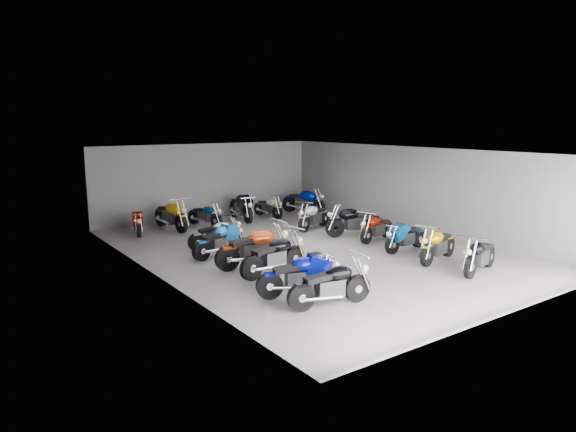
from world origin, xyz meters
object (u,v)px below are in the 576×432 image
Objects in this scene: motorcycle_back_d at (241,207)px; motorcycle_right_d at (377,227)px; motorcycle_left_a at (331,285)px; motorcycle_back_a at (137,222)px; motorcycle_left_b at (300,276)px; motorcycle_right_c at (406,236)px; motorcycle_left_c at (274,256)px; motorcycle_back_c at (205,215)px; motorcycle_left_d at (255,248)px; motorcycle_right_a at (480,255)px; motorcycle_right_b at (438,245)px; drain_grate at (316,253)px; motorcycle_right_f at (314,216)px; motorcycle_back_e at (268,207)px; motorcycle_left_f at (217,234)px; motorcycle_left_e at (220,241)px; motorcycle_back_f at (304,201)px; motorcycle_right_e at (354,221)px; motorcycle_back_b at (171,215)px.

motorcycle_right_d is at bearing 117.23° from motorcycle_back_d.
motorcycle_left_a reaches higher than motorcycle_back_a.
motorcycle_right_c is (5.37, 1.58, -0.03)m from motorcycle_left_b.
motorcycle_back_c is (1.40, 7.09, -0.07)m from motorcycle_left_c.
motorcycle_left_d is 6.26m from motorcycle_right_a.
motorcycle_left_b reaches higher than motorcycle_left_a.
motorcycle_right_b is at bearing 94.06° from motorcycle_back_c.
motorcycle_back_d is (1.79, 0.24, 0.11)m from motorcycle_back_c.
motorcycle_back_c is at bearing 98.84° from drain_grate.
motorcycle_right_b is at bearing 110.44° from motorcycle_left_b.
motorcycle_left_a is 1.05× the size of motorcycle_right_c.
motorcycle_back_d is at bearing 2.62° from motorcycle_right_f.
motorcycle_back_e is at bearing -19.66° from motorcycle_right_f.
motorcycle_right_f reaches higher than motorcycle_back_c.
motorcycle_left_b is (-2.79, -2.96, 0.50)m from drain_grate.
motorcycle_right_a is 1.08× the size of motorcycle_back_c.
motorcycle_right_a is 10.55m from motorcycle_back_d.
motorcycle_left_f is at bearing 76.39° from motorcycle_right_f.
motorcycle_left_c reaches higher than motorcycle_back_a.
motorcycle_left_e is 7.59m from motorcycle_right_a.
motorcycle_left_b is at bearing -21.47° from motorcycle_left_c.
motorcycle_left_a is at bearing 110.80° from motorcycle_right_c.
motorcycle_right_f is at bearing 166.06° from motorcycle_back_a.
motorcycle_left_c reaches higher than drain_grate.
motorcycle_right_f reaches higher than motorcycle_back_e.
motorcycle_right_a is at bearing 160.42° from motorcycle_right_d.
motorcycle_left_e reaches higher than motorcycle_back_c.
motorcycle_back_d is (-1.53, 10.44, 0.08)m from motorcycle_right_a.
motorcycle_left_d is at bearing -174.08° from motorcycle_left_a.
motorcycle_left_e is (-0.26, 1.63, -0.07)m from motorcycle_left_d.
motorcycle_right_b reaches higher than drain_grate.
drain_grate is 6.52m from motorcycle_back_e.
motorcycle_back_f reaches higher than motorcycle_right_d.
motorcycle_right_b reaches higher than motorcycle_right_c.
motorcycle_back_f reaches higher than motorcycle_back_c.
motorcycle_back_f reaches higher than motorcycle_right_e.
motorcycle_back_c is at bearing -179.95° from motorcycle_left_a.
motorcycle_left_c is 1.08× the size of motorcycle_right_f.
motorcycle_left_b is 5.60m from motorcycle_right_c.
motorcycle_left_a is 1.04× the size of motorcycle_right_a.
motorcycle_back_e is at bearing 166.57° from motorcycle_back_c.
motorcycle_right_e is 7.00m from motorcycle_back_b.
motorcycle_left_a reaches higher than motorcycle_back_c.
motorcycle_back_f is (6.28, -0.14, -0.01)m from motorcycle_back_b.
motorcycle_left_f is (0.56, 5.39, -0.04)m from motorcycle_left_b.
motorcycle_left_a is (-2.63, -3.91, 0.50)m from drain_grate.
motorcycle_back_f is at bearing 1.60° from motorcycle_right_e.
motorcycle_right_d is 2.87m from motorcycle_right_f.
motorcycle_right_b is 0.87× the size of motorcycle_back_b.
motorcycle_back_a is (-1.02, 9.96, -0.05)m from motorcycle_left_a.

